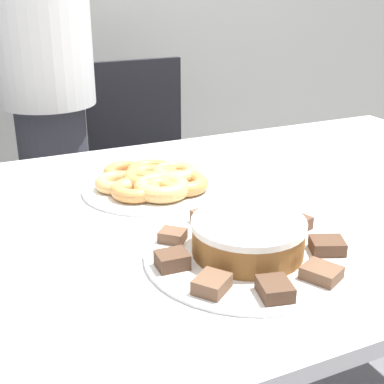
{
  "coord_description": "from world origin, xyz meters",
  "views": [
    {
      "loc": [
        -0.47,
        -0.96,
        1.19
      ],
      "look_at": [
        -0.05,
        -0.03,
        0.78
      ],
      "focal_mm": 50.0,
      "sensor_mm": 36.0,
      "label": 1
    }
  ],
  "objects_px": {
    "plate_donuts": "(150,187)",
    "person_standing": "(47,84)",
    "frosted_cake": "(248,236)",
    "plate_cake": "(247,255)",
    "office_chair_right": "(150,183)"
  },
  "relations": [
    {
      "from": "plate_donuts",
      "to": "person_standing",
      "type": "bearing_deg",
      "value": 98.77
    },
    {
      "from": "person_standing",
      "to": "frosted_cake",
      "type": "xyz_separation_m",
      "value": [
        0.15,
        -1.06,
        -0.1
      ]
    },
    {
      "from": "plate_cake",
      "to": "plate_donuts",
      "type": "distance_m",
      "value": 0.39
    },
    {
      "from": "person_standing",
      "to": "frosted_cake",
      "type": "height_order",
      "value": "person_standing"
    },
    {
      "from": "plate_donuts",
      "to": "frosted_cake",
      "type": "xyz_separation_m",
      "value": [
        0.04,
        -0.38,
        0.04
      ]
    },
    {
      "from": "plate_cake",
      "to": "office_chair_right",
      "type": "bearing_deg",
      "value": 78.52
    },
    {
      "from": "office_chair_right",
      "to": "plate_donuts",
      "type": "xyz_separation_m",
      "value": [
        -0.28,
        -0.77,
        0.3
      ]
    },
    {
      "from": "plate_donuts",
      "to": "frosted_cake",
      "type": "height_order",
      "value": "frosted_cake"
    },
    {
      "from": "office_chair_right",
      "to": "plate_donuts",
      "type": "bearing_deg",
      "value": -110.24
    },
    {
      "from": "office_chair_right",
      "to": "frosted_cake",
      "type": "distance_m",
      "value": 1.23
    },
    {
      "from": "person_standing",
      "to": "office_chair_right",
      "type": "distance_m",
      "value": 0.59
    },
    {
      "from": "plate_cake",
      "to": "plate_donuts",
      "type": "relative_size",
      "value": 1.16
    },
    {
      "from": "plate_cake",
      "to": "plate_donuts",
      "type": "height_order",
      "value": "same"
    },
    {
      "from": "person_standing",
      "to": "plate_cake",
      "type": "bearing_deg",
      "value": -82.12
    },
    {
      "from": "plate_cake",
      "to": "plate_donuts",
      "type": "bearing_deg",
      "value": 96.33
    }
  ]
}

